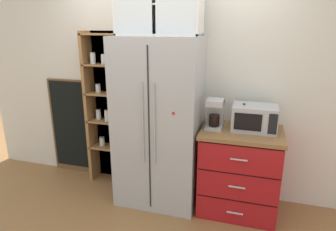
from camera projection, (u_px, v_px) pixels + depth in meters
name	position (u px, v px, depth m)	size (l,w,h in m)	color
ground_plane	(159.00, 198.00, 3.45)	(10.80, 10.80, 0.00)	olive
wall_back_cream	(169.00, 85.00, 3.44)	(5.09, 0.10, 2.55)	silver
refrigerator	(159.00, 123.00, 3.20)	(0.89, 0.67, 1.85)	#ADAFB5
pantry_shelf_column	(109.00, 107.00, 3.64)	(0.56, 0.26, 1.89)	brown
counter_cabinet	(239.00, 171.00, 3.12)	(0.83, 0.63, 0.92)	#A8161C
microwave	(254.00, 118.00, 2.96)	(0.44, 0.33, 0.26)	#ADAFB5
coffee_maker	(215.00, 113.00, 3.02)	(0.17, 0.20, 0.31)	#B7B7BC
mug_cream	(242.00, 128.00, 2.91)	(0.12, 0.09, 0.09)	silver
mug_red	(243.00, 125.00, 3.02)	(0.11, 0.08, 0.09)	red
bottle_clear	(243.00, 118.00, 2.96)	(0.07, 0.07, 0.28)	silver
bottle_cobalt	(243.00, 119.00, 3.00)	(0.07, 0.07, 0.25)	navy
upper_cabinet	(160.00, 5.00, 2.89)	(0.86, 0.32, 0.58)	silver
chalkboard_menu	(72.00, 127.00, 3.92)	(0.60, 0.04, 1.29)	brown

